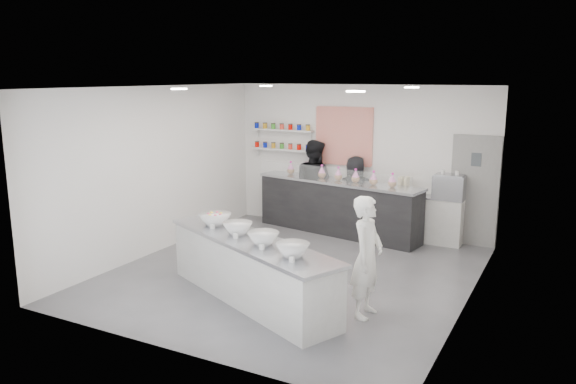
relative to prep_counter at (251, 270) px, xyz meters
The scene contains 26 objects.
floor 1.35m from the prep_counter, 88.76° to the left, with size 6.00×6.00×0.00m, color #515156.
ceiling 2.84m from the prep_counter, 88.76° to the left, with size 6.00×6.00×0.00m, color white.
back_wall 4.40m from the prep_counter, 89.63° to the left, with size 5.50×5.50×0.00m, color white.
left_wall 3.18m from the prep_counter, 154.97° to the left, with size 6.00×6.00×0.00m, color white.
right_wall 3.23m from the prep_counter, 24.59° to the left, with size 6.00×6.00×0.00m, color white.
back_door 4.87m from the prep_counter, 61.24° to the left, with size 0.88×0.04×2.10m, color gray.
pattern_panel 4.51m from the prep_counter, 94.34° to the left, with size 1.25×0.03×1.20m, color red.
jar_shelf_lower 4.66m from the prep_counter, 112.44° to the left, with size 1.45×0.22×0.04m, color silver.
jar_shelf_upper 4.78m from the prep_counter, 112.44° to the left, with size 1.45×0.22×0.04m, color silver.
preserve_jars 4.71m from the prep_counter, 112.54° to the left, with size 1.45×0.10×0.56m, color #DA0A00, non-canonical shape.
downlight_0 2.89m from the prep_counter, 168.82° to the left, with size 0.24×0.24×0.02m, color white.
downlight_1 2.91m from the prep_counter, 10.76° to the left, with size 0.24×0.24×0.02m, color white.
downlight_2 4.06m from the prep_counter, 115.55° to the left, with size 0.24×0.24×0.02m, color white.
downlight_3 4.08m from the prep_counter, 63.57° to the left, with size 0.24×0.24×0.02m, color white.
prep_counter is the anchor object (origin of this frame).
back_bar 3.81m from the prep_counter, 93.68° to the left, with size 3.56×0.65×1.10m, color black.
sneeze_guard 3.60m from the prep_counter, 94.86° to the left, with size 3.51×0.02×0.30m, color white.
espresso_ledge 4.35m from the prep_counter, 68.73° to the left, with size 1.22×0.39×0.91m, color beige.
espresso_machine 4.52m from the prep_counter, 64.87° to the left, with size 0.57×0.39×0.44m, color #93969E.
cup_stacks 4.23m from the prep_counter, 75.77° to the left, with size 0.24×0.24×0.33m, color #BDAC8A, non-canonical shape.
prep_bowls 0.54m from the prep_counter, ahead, with size 2.39×0.54×0.18m, color white, non-canonical shape.
label_cards 0.73m from the prep_counter, 65.21° to the right, with size 2.01×0.04×0.07m, color white, non-canonical shape.
cookie_bags 3.89m from the prep_counter, 93.68° to the left, with size 2.56×0.16×0.28m, color #FF82D9, non-canonical shape.
woman_prep 1.71m from the prep_counter, ahead, with size 0.60×0.39×1.64m, color white.
staff_left 4.18m from the prep_counter, 102.56° to the left, with size 0.91×0.71×1.86m, color black.
staff_right 4.07m from the prep_counter, 89.62° to the left, with size 0.78×0.51×1.59m, color black.
Camera 1 is at (3.98, -7.77, 3.18)m, focal length 35.00 mm.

